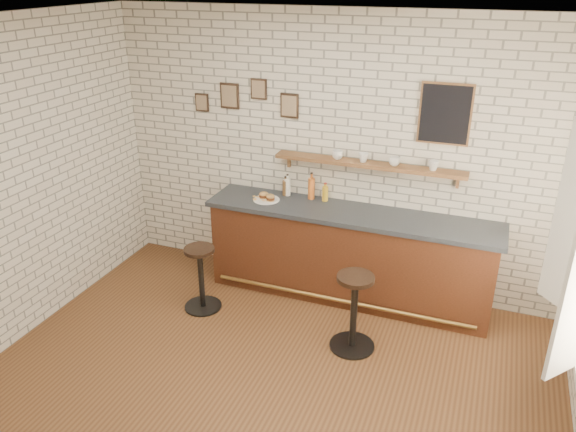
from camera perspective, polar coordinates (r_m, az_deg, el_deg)
name	(u,v)px	position (r m, az deg, el deg)	size (l,w,h in m)	color
ground	(263,386)	(5.12, -2.60, -16.88)	(5.00, 5.00, 0.00)	brown
bar_counter	(349,255)	(6.09, 6.20, -3.93)	(3.10, 0.65, 1.01)	#4B2414
sandwich_plate	(266,200)	(6.13, -2.21, 1.68)	(0.28, 0.28, 0.01)	white
ciabatta_sandwich	(267,196)	(6.12, -2.14, 2.01)	(0.23, 0.17, 0.07)	#B6894A
potato_chips	(265,199)	(6.13, -2.33, 1.75)	(0.26, 0.20, 0.00)	gold
bitters_bottle_brown	(286,187)	(6.24, -0.25, 2.92)	(0.07, 0.07, 0.22)	brown
bitters_bottle_white	(288,187)	(6.23, -0.05, 2.99)	(0.06, 0.06, 0.25)	white
bitters_bottle_amber	(311,188)	(6.13, 2.39, 2.84)	(0.07, 0.07, 0.30)	#AA521B
condiment_bottle_yellow	(325,193)	(6.10, 3.79, 2.32)	(0.06, 0.06, 0.21)	gold
bar_stool_left	(201,276)	(5.98, -8.82, -6.05)	(0.40, 0.40, 0.71)	black
bar_stool_right	(354,310)	(5.34, 6.71, -9.44)	(0.46, 0.46, 0.78)	black
wall_shelf	(368,165)	(5.86, 8.16, 5.19)	(2.00, 0.18, 0.18)	brown
shelf_cup_a	(338,155)	(5.92, 5.06, 6.21)	(0.12, 0.12, 0.09)	white
shelf_cup_b	(363,158)	(5.85, 7.67, 5.90)	(0.10, 0.10, 0.09)	white
shelf_cup_c	(394,161)	(5.79, 10.77, 5.47)	(0.11, 0.11, 0.09)	white
shelf_cup_d	(433,166)	(5.74, 14.55, 4.99)	(0.10, 0.10, 0.10)	white
back_wall_decor	(357,107)	(5.82, 6.98, 10.94)	(2.96, 0.02, 0.56)	black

